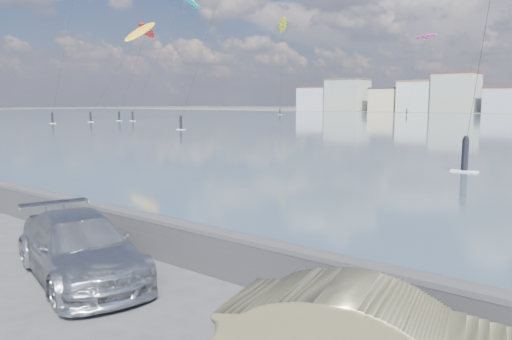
# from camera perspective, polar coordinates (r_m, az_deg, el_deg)

# --- Properties ---
(ground) EXTENTS (700.00, 700.00, 0.00)m
(ground) POSITION_cam_1_polar(r_m,az_deg,el_deg) (10.34, -19.18, -14.07)
(ground) COLOR #333335
(ground) RESTS_ON ground
(seawall) EXTENTS (400.00, 0.36, 1.08)m
(seawall) POSITION_cam_1_polar(r_m,az_deg,el_deg) (11.70, -7.91, -8.13)
(seawall) COLOR #28282B
(seawall) RESTS_ON ground
(car_silver) EXTENTS (5.09, 3.18, 1.38)m
(car_silver) POSITION_cam_1_polar(r_m,az_deg,el_deg) (11.44, -19.46, -8.33)
(car_silver) COLOR #ABAEB4
(car_silver) RESTS_ON ground
(car_champagne) EXTENTS (4.40, 2.45, 1.37)m
(car_champagne) POSITION_cam_1_polar(r_m,az_deg,el_deg) (7.06, 13.45, -18.37)
(car_champagne) COLOR tan
(car_champagne) RESTS_ON ground
(kitesurfer_0) EXTENTS (10.27, 13.59, 23.96)m
(kitesurfer_0) POSITION_cam_1_polar(r_m,az_deg,el_deg) (163.52, 18.89, 14.16)
(kitesurfer_0) COLOR #E5338C
(kitesurfer_0) RESTS_ON ground
(kitesurfer_2) EXTENTS (7.66, 15.08, 20.85)m
(kitesurfer_2) POSITION_cam_1_polar(r_m,az_deg,el_deg) (115.90, -12.44, 15.15)
(kitesurfer_2) COLOR red
(kitesurfer_2) RESTS_ON ground
(kitesurfer_5) EXTENTS (7.70, 9.73, 29.74)m
(kitesurfer_5) POSITION_cam_1_polar(r_m,az_deg,el_deg) (160.11, 3.08, 16.06)
(kitesurfer_5) COLOR yellow
(kitesurfer_5) RESTS_ON ground
(kitesurfer_7) EXTENTS (3.67, 17.84, 21.46)m
(kitesurfer_7) POSITION_cam_1_polar(r_m,az_deg,el_deg) (110.48, -13.18, 15.00)
(kitesurfer_7) COLOR #BF8C19
(kitesurfer_7) RESTS_ON ground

